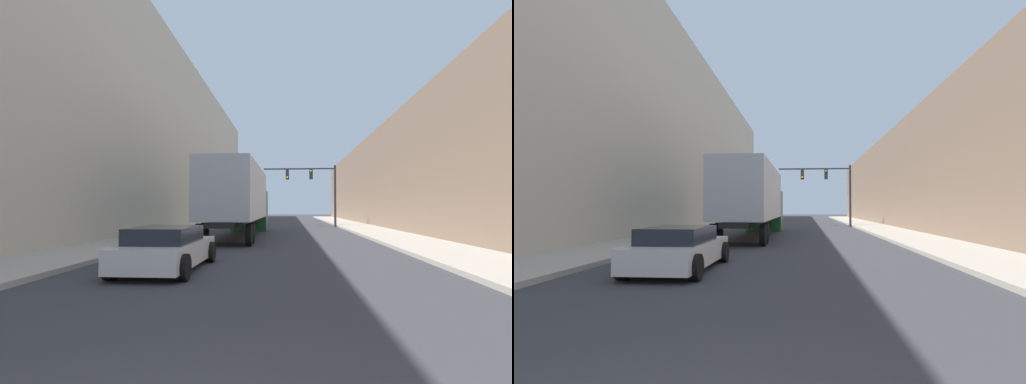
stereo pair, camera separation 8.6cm
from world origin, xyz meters
The scene contains 7 objects.
sidewalk_right centered at (6.73, 30.00, 0.07)m, with size 3.22×80.00×0.15m.
sidewalk_left centered at (-6.73, 30.00, 0.07)m, with size 3.22×80.00×0.15m.
building_right centered at (11.34, 30.00, 4.25)m, with size 6.00×80.00×8.49m.
building_left centered at (-11.34, 30.00, 7.77)m, with size 6.00×80.00×15.55m.
semi_truck centered at (-2.10, 22.12, 2.29)m, with size 2.59×14.46×4.01m.
sedan_car centered at (-2.54, 9.18, 0.59)m, with size 2.01×4.54×1.19m.
traffic_signal_gantry centered at (3.33, 34.57, 3.87)m, with size 6.51×0.35×5.53m.
Camera 2 is at (0.90, -1.64, 1.72)m, focal length 28.00 mm.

